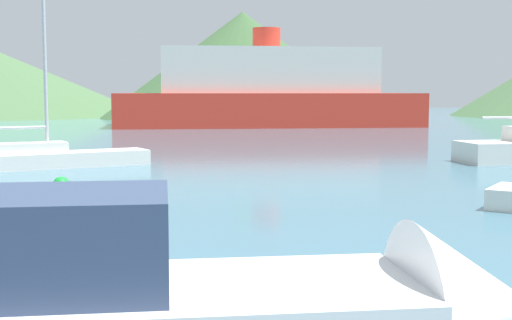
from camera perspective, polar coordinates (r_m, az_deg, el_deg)
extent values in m
cone|color=white|center=(7.77, 17.32, -11.65)|extent=(1.84, 2.24, 1.96)
cube|color=white|center=(25.90, -17.68, -0.09)|extent=(7.65, 6.05, 0.54)
cube|color=white|center=(25.86, -17.71, 0.92)|extent=(2.63, 2.28, 0.38)
cylinder|color=#BCBCC1|center=(26.11, -16.66, 12.06)|extent=(0.12, 0.12, 10.44)
cylinder|color=#BCBCC1|center=(28.47, 19.82, 3.21)|extent=(2.38, 0.76, 0.10)
cube|color=red|center=(55.74, 0.84, 4.06)|extent=(24.48, 13.51, 2.55)
cube|color=silver|center=(55.75, 0.84, 7.12)|extent=(17.42, 10.72, 3.41)
cylinder|color=red|center=(55.87, 0.85, 9.69)|extent=(2.16, 2.16, 1.60)
cylinder|color=green|center=(17.51, -15.29, -3.04)|extent=(0.58, 0.58, 0.26)
sphere|color=green|center=(17.46, -15.32, -1.96)|extent=(0.41, 0.41, 0.41)
cone|color=#3D6038|center=(74.14, -1.07, 7.63)|extent=(29.24, 29.24, 10.84)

